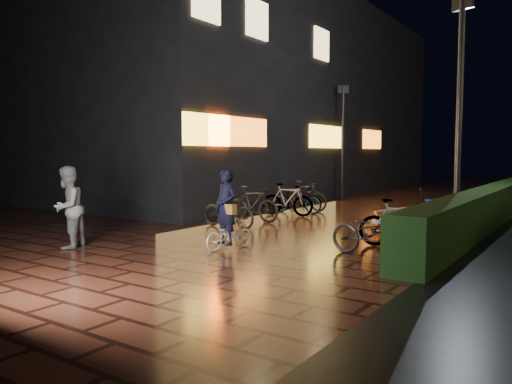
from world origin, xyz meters
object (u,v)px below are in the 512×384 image
Objects in this scene: bystander_person at (68,207)px; traffic_barrier at (392,222)px; cart_assembly at (430,208)px; cyclist at (227,220)px.

bystander_person is 1.07× the size of traffic_barrier.
traffic_barrier is 1.46× the size of cart_assembly.
traffic_barrier is at bearing -108.06° from cart_assembly.
cyclist is 4.16m from traffic_barrier.
bystander_person is at bearing -148.27° from cyclist.
bystander_person is 3.29m from cyclist.
cart_assembly is (2.64, 5.03, -0.05)m from cyclist.
traffic_barrier is 1.58m from cart_assembly.
cyclist is 5.68m from cart_assembly.
cart_assembly is (0.48, 1.49, 0.24)m from traffic_barrier.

